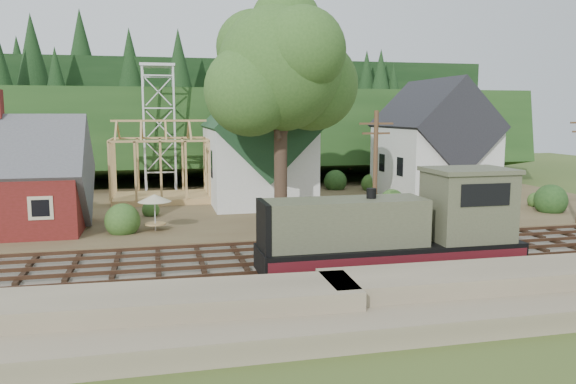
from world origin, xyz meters
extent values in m
plane|color=#384C1E|center=(0.00, 0.00, 0.00)|extent=(140.00, 140.00, 0.00)
cube|color=#7F7259|center=(0.00, -8.50, 0.00)|extent=(64.00, 5.00, 1.60)
cube|color=#726B5B|center=(0.00, 0.00, 0.08)|extent=(64.00, 11.00, 0.16)
cube|color=brown|center=(0.00, 18.00, 0.15)|extent=(64.00, 26.00, 0.30)
cube|color=#1E3F19|center=(0.00, 42.00, 0.00)|extent=(70.00, 28.96, 12.74)
cube|color=black|center=(0.00, 58.00, 0.00)|extent=(80.00, 20.00, 12.00)
cube|color=#561A13|center=(-16.00, 11.00, 2.20)|extent=(10.00, 7.00, 3.80)
cube|color=silver|center=(2.00, 20.00, 3.50)|extent=(8.00, 12.00, 6.40)
cube|color=#1B3B22|center=(2.00, 20.00, 6.70)|extent=(8.40, 12.96, 8.40)
cube|color=silver|center=(2.00, 14.00, 8.70)|extent=(2.40, 2.40, 4.00)
cone|color=#1B3B22|center=(2.00, 14.00, 12.00)|extent=(5.37, 5.37, 2.60)
cube|color=silver|center=(18.00, 19.00, 3.50)|extent=(8.00, 10.00, 6.40)
cube|color=black|center=(18.00, 19.00, 6.70)|extent=(8.40, 10.80, 8.40)
cube|color=tan|center=(-6.00, 22.00, 0.55)|extent=(8.00, 6.00, 0.50)
cube|color=tan|center=(-6.00, 22.00, 7.20)|extent=(8.00, 0.18, 0.18)
cube|color=silver|center=(-7.40, 26.60, 6.30)|extent=(0.18, 0.18, 12.00)
cube|color=silver|center=(-4.60, 26.60, 6.30)|extent=(0.18, 0.18, 12.00)
cube|color=silver|center=(-7.40, 29.40, 6.30)|extent=(0.18, 0.18, 12.00)
cube|color=silver|center=(-4.60, 29.40, 6.30)|extent=(0.18, 0.18, 12.00)
cube|color=silver|center=(-6.00, 28.00, 12.30)|extent=(3.20, 3.20, 0.25)
cylinder|color=#38281E|center=(2.00, 10.00, 4.30)|extent=(0.90, 0.90, 8.00)
sphere|color=#335821|center=(2.00, 10.00, 10.80)|extent=(8.40, 8.40, 8.40)
sphere|color=#335821|center=(4.50, 11.00, 9.80)|extent=(6.40, 6.40, 6.40)
sphere|color=#335821|center=(-0.20, 9.20, 9.30)|extent=(6.00, 6.00, 6.00)
cylinder|color=#4C331E|center=(7.00, 5.20, 4.00)|extent=(0.28, 0.28, 8.00)
cube|color=#4C331E|center=(7.00, 5.20, 7.20)|extent=(2.20, 0.12, 0.12)
cube|color=#4C331E|center=(7.00, 5.20, 6.60)|extent=(1.80, 0.12, 0.12)
cube|color=black|center=(4.59, -3.00, 0.34)|extent=(12.61, 2.63, 0.37)
cube|color=black|center=(4.59, -3.00, 1.09)|extent=(12.61, 3.05, 1.16)
cube|color=#484B36|center=(2.28, -3.00, 2.77)|extent=(7.56, 2.42, 2.21)
cube|color=#484B36|center=(8.58, -3.00, 3.35)|extent=(3.78, 2.94, 3.36)
cube|color=#484B36|center=(8.58, -3.00, 5.08)|extent=(3.99, 3.15, 0.21)
cube|color=black|center=(8.58, -4.49, 4.08)|extent=(2.52, 0.06, 1.05)
cube|color=#4B1016|center=(4.59, -4.54, 1.09)|extent=(12.61, 0.04, 0.74)
cube|color=#4B1016|center=(4.59, -1.46, 1.09)|extent=(12.61, 0.04, 0.74)
cylinder|color=black|center=(3.54, -3.00, 3.98)|extent=(0.46, 0.46, 0.74)
imported|color=#5789BB|center=(-8.70, 12.20, 0.88)|extent=(2.40, 3.66, 1.16)
imported|color=red|center=(19.69, 14.23, 0.92)|extent=(4.49, 2.09, 1.24)
cylinder|color=silver|center=(-6.48, 9.20, 1.37)|extent=(0.10, 0.10, 2.13)
cylinder|color=tan|center=(-6.48, 9.20, 0.74)|extent=(1.36, 1.36, 0.08)
cone|color=beige|center=(-6.48, 9.20, 2.43)|extent=(2.13, 2.13, 0.48)
camera|label=1|loc=(-6.11, -27.46, 7.83)|focal=35.00mm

